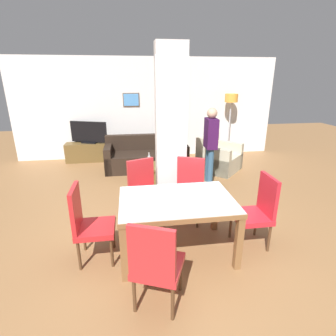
% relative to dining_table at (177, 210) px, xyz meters
% --- Properties ---
extents(ground_plane, '(18.00, 18.00, 0.00)m').
position_rel_dining_table_xyz_m(ground_plane, '(0.00, 0.00, -0.60)').
color(ground_plane, brown).
extents(back_wall, '(7.20, 0.09, 2.70)m').
position_rel_dining_table_xyz_m(back_wall, '(-0.00, 4.50, 0.75)').
color(back_wall, silver).
rests_on(back_wall, ground_plane).
extents(divider_pillar, '(0.49, 0.28, 2.70)m').
position_rel_dining_table_xyz_m(divider_pillar, '(0.14, 1.33, 0.75)').
color(divider_pillar, silver).
rests_on(divider_pillar, ground_plane).
extents(dining_table, '(1.43, 0.98, 0.76)m').
position_rel_dining_table_xyz_m(dining_table, '(0.00, 0.00, 0.00)').
color(dining_table, brown).
rests_on(dining_table, ground_plane).
extents(dining_chair_near_left, '(0.60, 0.60, 0.99)m').
position_rel_dining_table_xyz_m(dining_chair_near_left, '(-0.35, -0.86, -0.07)').
color(dining_chair_near_left, red).
rests_on(dining_chair_near_left, ground_plane).
extents(dining_chair_head_right, '(0.46, 0.46, 0.99)m').
position_rel_dining_table_xyz_m(dining_chair_head_right, '(1.09, 0.00, -0.07)').
color(dining_chair_head_right, red).
rests_on(dining_chair_head_right, ground_plane).
extents(dining_chair_far_right, '(0.60, 0.60, 0.99)m').
position_rel_dining_table_xyz_m(dining_chair_far_right, '(0.35, 0.84, -0.07)').
color(dining_chair_far_right, red).
rests_on(dining_chair_far_right, ground_plane).
extents(dining_chair_head_left, '(0.46, 0.46, 0.99)m').
position_rel_dining_table_xyz_m(dining_chair_head_left, '(-1.09, 0.00, -0.07)').
color(dining_chair_head_left, red).
rests_on(dining_chair_head_left, ground_plane).
extents(dining_chair_far_left, '(0.60, 0.60, 0.99)m').
position_rel_dining_table_xyz_m(dining_chair_far_left, '(-0.35, 0.87, -0.07)').
color(dining_chair_far_left, red).
rests_on(dining_chair_far_left, ground_plane).
extents(sofa, '(1.99, 0.86, 0.81)m').
position_rel_dining_table_xyz_m(sofa, '(-0.16, 3.39, -0.32)').
color(sofa, black).
rests_on(sofa, ground_plane).
extents(armchair, '(1.24, 1.25, 0.85)m').
position_rel_dining_table_xyz_m(armchair, '(1.58, 3.01, -0.31)').
color(armchair, '#BEB89C').
rests_on(armchair, ground_plane).
extents(coffee_table, '(0.75, 0.59, 0.42)m').
position_rel_dining_table_xyz_m(coffee_table, '(-0.10, 2.32, -0.38)').
color(coffee_table, brown).
rests_on(coffee_table, ground_plane).
extents(bottle, '(0.06, 0.06, 0.24)m').
position_rel_dining_table_xyz_m(bottle, '(-0.15, 2.45, -0.08)').
color(bottle, '#B2B7BC').
rests_on(bottle, coffee_table).
extents(tv_stand, '(1.29, 0.40, 0.50)m').
position_rel_dining_table_xyz_m(tv_stand, '(-1.61, 4.22, -0.35)').
color(tv_stand, brown).
rests_on(tv_stand, ground_plane).
extents(tv_screen, '(0.97, 0.40, 0.58)m').
position_rel_dining_table_xyz_m(tv_screen, '(-1.61, 4.22, 0.18)').
color(tv_screen, black).
rests_on(tv_screen, tv_stand).
extents(floor_lamp, '(0.35, 0.35, 1.75)m').
position_rel_dining_table_xyz_m(floor_lamp, '(2.25, 4.12, 0.88)').
color(floor_lamp, '#B7B7BC').
rests_on(floor_lamp, ground_plane).
extents(standing_person, '(0.24, 0.39, 1.60)m').
position_rel_dining_table_xyz_m(standing_person, '(1.13, 2.26, 0.32)').
color(standing_person, '#305572').
rests_on(standing_person, ground_plane).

